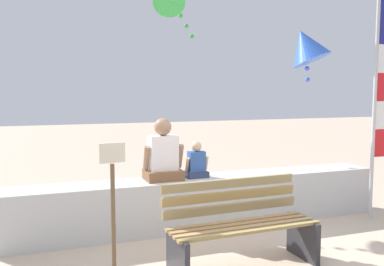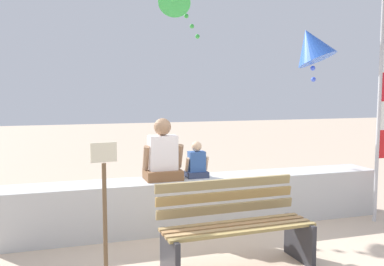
{
  "view_description": "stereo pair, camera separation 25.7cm",
  "coord_description": "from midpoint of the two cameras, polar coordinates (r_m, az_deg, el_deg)",
  "views": [
    {
      "loc": [
        -2.08,
        -3.86,
        1.82
      ],
      "look_at": [
        -0.16,
        1.37,
        1.27
      ],
      "focal_mm": 39.71,
      "sensor_mm": 36.0,
      "label": 1
    },
    {
      "loc": [
        -1.83,
        -3.94,
        1.82
      ],
      "look_at": [
        -0.16,
        1.37,
        1.27
      ],
      "focal_mm": 39.71,
      "sensor_mm": 36.0,
      "label": 2
    }
  ],
  "objects": [
    {
      "name": "ground_plane",
      "position": [
        4.73,
        6.26,
        -17.04
      ],
      "size": [
        40.0,
        40.0,
        0.0
      ],
      "primitive_type": "plane",
      "color": "#CAB197"
    },
    {
      "name": "seawall_ledge",
      "position": [
        5.81,
        0.22,
        -9.16
      ],
      "size": [
        5.17,
        0.56,
        0.67
      ],
      "primitive_type": "cube",
      "color": "#BDBDBC",
      "rests_on": "ground"
    },
    {
      "name": "park_bench",
      "position": [
        4.52,
        4.87,
        -12.49
      ],
      "size": [
        1.6,
        0.67,
        0.88
      ],
      "color": "#998049",
      "rests_on": "ground"
    },
    {
      "name": "person_adult",
      "position": [
        5.54,
        -5.25,
        -3.08
      ],
      "size": [
        0.52,
        0.38,
        0.8
      ],
      "color": "brown",
      "rests_on": "seawall_ledge"
    },
    {
      "name": "person_child",
      "position": [
        5.69,
        -0.69,
        -4.08
      ],
      "size": [
        0.32,
        0.23,
        0.48
      ],
      "color": "#2C3654",
      "rests_on": "seawall_ledge"
    },
    {
      "name": "flag_banner",
      "position": [
        6.48,
        23.04,
        5.82
      ],
      "size": [
        0.36,
        0.05,
        3.26
      ],
      "color": "#B7B7BC",
      "rests_on": "ground"
    },
    {
      "name": "kite_blue",
      "position": [
        7.19,
        14.09,
        11.32
      ],
      "size": [
        1.01,
        1.0,
        0.94
      ],
      "color": "blue"
    },
    {
      "name": "sign_post",
      "position": [
        3.98,
        -12.42,
        -9.32
      ],
      "size": [
        0.24,
        0.05,
        1.36
      ],
      "color": "brown",
      "rests_on": "ground"
    }
  ]
}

